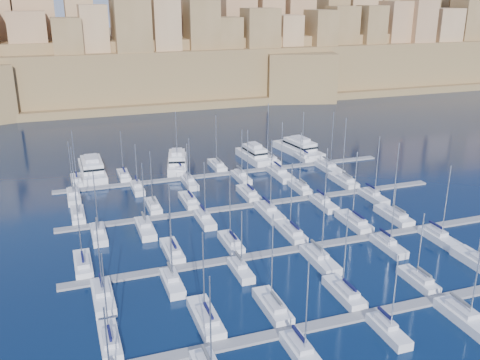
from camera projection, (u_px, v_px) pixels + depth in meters
name	position (u px, v px, depth m)	size (l,w,h in m)	color
ground	(278.00, 223.00, 105.61)	(600.00, 600.00, 0.00)	black
pontoon_near	(373.00, 313.00, 75.25)	(84.00, 2.00, 0.40)	slate
pontoon_mid_near	(305.00, 247.00, 94.85)	(84.00, 2.00, 0.40)	slate
pontoon_mid_far	(260.00, 204.00, 114.46)	(84.00, 2.00, 0.40)	slate
pontoon_far	(228.00, 173.00, 134.06)	(84.00, 2.00, 0.40)	slate
sailboat_0	(110.00, 341.00, 68.39)	(2.50, 8.33, 13.24)	white
sailboat_1	(206.00, 318.00, 73.20)	(3.01, 10.03, 13.74)	white
sailboat_2	(273.00, 306.00, 75.94)	(2.80, 9.32, 15.11)	white
sailboat_3	(344.00, 293.00, 79.44)	(2.73, 9.10, 14.26)	white
sailboat_4	(418.00, 280.00, 83.00)	(2.43, 8.09, 12.06)	white
sailboat_5	(480.00, 263.00, 88.19)	(3.20, 10.67, 14.69)	white
sailboat_8	(302.00, 353.00, 66.06)	(2.68, 8.93, 14.24)	white
sailboat_9	(388.00, 330.00, 70.62)	(2.30, 7.66, 12.27)	white
sailboat_10	(466.00, 318.00, 73.12)	(3.06, 10.20, 15.68)	white
sailboat_12	(83.00, 264.00, 87.76)	(2.73, 9.10, 13.19)	white
sailboat_13	(172.00, 251.00, 92.36)	(2.68, 8.94, 12.85)	white
sailboat_14	(231.00, 243.00, 95.48)	(2.54, 8.48, 14.00)	white
sailboat_15	(291.00, 232.00, 99.52)	(2.76, 9.19, 14.38)	white
sailboat_16	(354.00, 222.00, 104.10)	(3.00, 10.00, 15.09)	white
sailboat_17	(394.00, 216.00, 106.97)	(3.01, 10.02, 16.02)	white
sailboat_18	(103.00, 297.00, 78.43)	(2.93, 9.75, 13.34)	white
sailboat_19	(172.00, 282.00, 82.37)	(2.48, 8.28, 12.94)	white
sailboat_20	(241.00, 270.00, 86.19)	(2.29, 7.64, 11.37)	white
sailboat_21	(320.00, 259.00, 89.43)	(2.98, 9.93, 15.19)	white
sailboat_22	(388.00, 245.00, 94.41)	(2.55, 8.51, 12.43)	white
sailboat_23	(439.00, 237.00, 97.48)	(2.72, 9.08, 14.98)	white
sailboat_24	(78.00, 215.00, 107.26)	(2.56, 8.54, 15.17)	white
sailboat_25	(153.00, 206.00, 111.86)	(2.46, 8.21, 12.88)	white
sailboat_26	(189.00, 201.00, 114.78)	(2.78, 9.27, 13.61)	white
sailboat_27	(248.00, 193.00, 118.96)	(2.75, 9.16, 15.47)	white
sailboat_28	(300.00, 188.00, 122.54)	(2.51, 8.35, 13.90)	white
sailboat_29	(344.00, 181.00, 126.97)	(3.04, 10.12, 16.18)	white
sailboat_30	(99.00, 234.00, 98.94)	(2.62, 8.74, 13.32)	white
sailboat_31	(145.00, 228.00, 101.36)	(2.80, 9.35, 14.22)	white
sailboat_32	(205.00, 219.00, 105.43)	(2.55, 8.50, 12.96)	white
sailboat_33	(269.00, 212.00, 108.91)	(3.03, 10.09, 16.40)	white
sailboat_34	(323.00, 203.00, 113.44)	(2.65, 8.83, 13.38)	white
sailboat_35	(373.00, 196.00, 117.22)	(2.67, 8.90, 14.76)	white
sailboat_36	(77.00, 181.00, 127.17)	(2.56, 8.53, 13.10)	white
sailboat_37	(124.00, 176.00, 130.60)	(2.54, 8.46, 12.09)	white
sailboat_38	(178.00, 169.00, 135.35)	(2.86, 9.54, 15.78)	white
sailboat_39	(217.00, 165.00, 138.39)	(2.74, 9.14, 14.10)	white
sailboat_40	(268.00, 159.00, 143.54)	(3.15, 10.51, 16.06)	white
sailboat_41	(303.00, 157.00, 145.64)	(2.50, 8.33, 13.34)	white
sailboat_42	(74.00, 196.00, 117.37)	(2.72, 9.05, 13.65)	white
sailboat_43	(137.00, 188.00, 122.34)	(2.33, 7.75, 11.61)	white
sailboat_44	(190.00, 183.00, 125.92)	(2.49, 8.29, 11.92)	white
sailboat_45	(241.00, 177.00, 129.76)	(2.60, 8.67, 13.04)	white
sailboat_46	(280.00, 174.00, 131.86)	(3.26, 10.86, 14.26)	white
sailboat_47	(329.00, 168.00, 136.29)	(3.16, 10.52, 15.74)	white
motor_yacht_a	(92.00, 168.00, 132.86)	(5.81, 18.77, 5.25)	white
motor_yacht_b	(177.00, 162.00, 138.31)	(8.32, 16.52, 5.25)	white
motor_yacht_c	(254.00, 155.00, 144.37)	(5.50, 14.98, 5.25)	white
motor_yacht_d	(299.00, 148.00, 150.52)	(8.27, 19.25, 5.25)	white
fortified_city	(142.00, 60.00, 239.05)	(460.00, 108.95, 59.52)	brown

